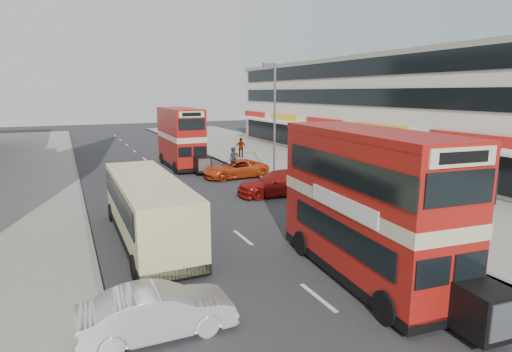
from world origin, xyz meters
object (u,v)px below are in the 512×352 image
street_lamp (274,113)px  car_right_b (235,169)px  car_right_a (279,183)px  pedestrian_far (241,148)px  pedestrian_near (338,177)px  car_left_front (158,312)px  bus_second (181,137)px  cyclist (234,166)px  coach (148,207)px  bus_main (368,204)px

street_lamp → car_right_b: (-2.00, 2.25, -4.11)m
car_right_a → pedestrian_far: (3.34, 14.23, 0.32)m
car_right_b → pedestrian_near: 8.33m
car_left_front → car_right_b: bearing=-26.7°
bus_second → cyclist: size_ratio=3.85×
car_left_front → car_right_b: (9.42, 18.25, 0.01)m
coach → pedestrian_near: (12.21, 3.59, -0.40)m
car_left_front → bus_main: bearing=-84.2°
car_right_a → cyclist: 6.23m
bus_second → cyclist: 6.69m
car_right_a → pedestrian_near: 3.67m
street_lamp → cyclist: street_lamp is taller
car_right_b → cyclist: cyclist is taller
street_lamp → pedestrian_near: 6.58m
bus_main → bus_second: size_ratio=1.04×
pedestrian_far → bus_second: bearing=-151.8°
street_lamp → car_left_front: size_ratio=2.03×
car_right_b → pedestrian_far: size_ratio=2.62×
coach → car_left_front: bearing=-98.9°
coach → car_left_front: 7.45m
coach → car_right_b: 13.74m
car_right_b → pedestrian_near: size_ratio=2.60×
bus_second → pedestrian_near: 15.01m
pedestrian_near → car_right_b: bearing=-105.4°
street_lamp → car_left_front: bearing=-125.5°
cyclist → car_right_b: bearing=-83.1°
bus_main → car_right_b: bearing=-92.2°
pedestrian_far → cyclist: cyclist is taller
pedestrian_near → car_right_a: bearing=-64.3°
bus_main → bus_second: 23.80m
car_right_b → pedestrian_far: 9.06m
car_right_b → pedestrian_far: bearing=153.5°
car_right_b → pedestrian_near: pedestrian_near is taller
street_lamp → car_left_front: street_lamp is taller
bus_main → pedestrian_far: 26.55m
car_right_b → bus_main: bearing=-8.7°
car_right_a → bus_main: bearing=-6.6°
car_right_b → pedestrian_far: (3.84, 8.19, 0.40)m
coach → bus_second: bearing=71.0°
coach → car_right_b: coach is taller
coach → car_right_b: size_ratio=1.96×
car_right_b → bus_second: bearing=-160.2°
pedestrian_near → car_left_front: bearing=-4.2°
coach → car_left_front: (-1.13, -7.32, -0.82)m
bus_main → pedestrian_near: (6.17, 10.26, -1.49)m
coach → pedestrian_near: coach is taller
street_lamp → car_right_a: (-1.49, -3.79, -4.03)m
car_right_b → cyclist: bearing=-172.6°
street_lamp → bus_second: size_ratio=0.94×
car_left_front → pedestrian_far: 29.59m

